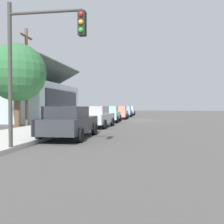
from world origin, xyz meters
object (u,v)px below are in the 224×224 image
at_px(car_silver, 96,117).
at_px(car_coral, 120,112).
at_px(shade_tree, 17,73).
at_px(fire_hydrant_red, 83,120).
at_px(car_charcoal, 69,122).
at_px(car_ivory, 129,110).
at_px(car_skyblue, 125,111).
at_px(utility_pole_wooden, 26,76).
at_px(car_seafoam, 110,114).
at_px(traffic_light_main, 38,51).

xyz_separation_m(car_silver, car_coral, (12.45, -0.20, -0.00)).
distance_m(shade_tree, fire_hydrant_red, 6.16).
relative_size(car_charcoal, car_ivory, 1.11).
xyz_separation_m(car_skyblue, shade_tree, (-20.07, 5.93, 3.26)).
height_order(car_silver, shade_tree, shade_tree).
distance_m(car_silver, car_coral, 12.45).
height_order(car_charcoal, car_skyblue, same).
height_order(car_charcoal, car_silver, same).
xyz_separation_m(car_silver, shade_tree, (-1.04, 5.74, 3.25)).
bearing_deg(shade_tree, car_silver, -79.68).
relative_size(car_skyblue, fire_hydrant_red, 6.52).
bearing_deg(car_charcoal, car_silver, -0.23).
distance_m(shade_tree, utility_pole_wooden, 0.82).
bearing_deg(car_seafoam, car_coral, -3.96).
bearing_deg(car_skyblue, shade_tree, 163.31).
bearing_deg(shade_tree, car_skyblue, -16.46).
bearing_deg(car_coral, fire_hydrant_red, 170.90).
bearing_deg(car_skyblue, traffic_light_main, 179.95).
bearing_deg(car_coral, car_silver, 178.10).
distance_m(car_ivory, fire_hydrant_red, 24.12).
distance_m(car_coral, car_skyblue, 6.58).
bearing_deg(utility_pole_wooden, car_silver, -86.55).
relative_size(shade_tree, traffic_light_main, 1.20).
bearing_deg(car_seafoam, shade_tree, 140.27).
relative_size(car_coral, fire_hydrant_red, 6.20).
height_order(car_skyblue, fire_hydrant_red, car_skyblue).
distance_m(car_silver, traffic_light_main, 10.81).
xyz_separation_m(car_ivory, utility_pole_wooden, (-25.82, 5.53, 3.11)).
relative_size(car_ivory, traffic_light_main, 0.85).
distance_m(car_seafoam, car_ivory, 19.16).
bearing_deg(car_ivory, fire_hydrant_red, 175.54).
distance_m(utility_pole_wooden, fire_hydrant_red, 5.55).
bearing_deg(traffic_light_main, car_seafoam, 1.03).
xyz_separation_m(car_skyblue, car_ivory, (6.47, 0.04, -0.00)).
height_order(car_coral, car_ivory, same).
bearing_deg(car_silver, car_skyblue, 1.76).
height_order(car_silver, car_coral, same).
relative_size(car_seafoam, car_ivory, 1.09).
bearing_deg(utility_pole_wooden, fire_hydrant_red, -66.38).
bearing_deg(car_skyblue, fire_hydrant_red, 174.69).
distance_m(car_charcoal, shade_tree, 8.64).
xyz_separation_m(car_coral, utility_pole_wooden, (-12.77, 5.57, 3.11)).
height_order(car_seafoam, traffic_light_main, traffic_light_main).
xyz_separation_m(car_coral, shade_tree, (-13.49, 5.93, 3.26)).
xyz_separation_m(car_skyblue, traffic_light_main, (-29.50, -0.09, 2.68)).
bearing_deg(car_ivory, car_charcoal, 179.03).
distance_m(car_charcoal, traffic_light_main, 4.76).
relative_size(car_skyblue, utility_pole_wooden, 0.62).
bearing_deg(car_skyblue, car_ivory, 0.12).
distance_m(car_seafoam, shade_tree, 9.89).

